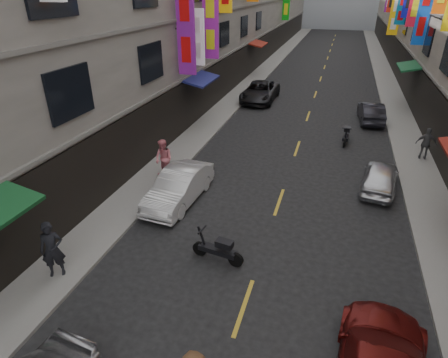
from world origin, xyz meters
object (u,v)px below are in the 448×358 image
Objects in this scene: car_left_mid at (179,187)px; car_left_far at (260,92)px; car_right_far at (371,112)px; pedestrian_rfar at (426,144)px; scooter_crossing at (218,250)px; scooter_far_right at (346,135)px; pedestrian_lfar at (164,159)px; car_right_mid at (380,177)px; pedestrian_lnear at (52,250)px.

car_left_mid is 0.81× the size of car_left_far.
pedestrian_rfar is at bearing 107.78° from car_right_far.
scooter_crossing is at bearing -81.46° from car_left_far.
scooter_far_right is (3.82, 11.97, 0.00)m from scooter_crossing.
car_right_far is at bearing 62.38° from car_left_mid.
car_left_far is 3.14× the size of pedestrian_rfar.
scooter_far_right is 1.10× the size of pedestrian_rfar.
pedestrian_lfar reaches higher than car_left_far.
car_left_far reaches higher than car_right_mid.
car_right_mid is at bearing -29.78° from scooter_crossing.
car_right_far is (1.47, 4.34, 0.20)m from scooter_far_right.
car_right_far is at bearing 70.06° from pedestrian_lfar.
pedestrian_lnear is (-9.80, -18.48, 0.41)m from car_right_far.
car_right_mid is at bearing 63.47° from pedestrian_rfar.
car_left_mid is at bearing 57.38° from scooter_far_right.
pedestrian_lnear reaches higher than car_right_far.
car_left_mid reaches higher than scooter_far_right.
scooter_far_right is 10.73m from pedestrian_lfar.
car_right_mid is 4.54m from pedestrian_rfar.
car_left_mid is 2.21m from pedestrian_lfar.
car_left_mid is at bearing 54.26° from car_right_far.
scooter_crossing is 1.00× the size of scooter_far_right.
pedestrian_lfar is at bearing 134.41° from car_left_mid.
scooter_crossing is 6.36m from pedestrian_lfar.
car_right_far is 2.13× the size of pedestrian_lfar.
car_right_far is 14.88m from pedestrian_lfar.
car_right_far is 6.23m from pedestrian_rfar.
car_right_far is (8.00, 13.17, -0.05)m from car_left_mid.
car_left_mid is at bearing 32.07° from car_right_mid.
car_left_far is at bearing 93.66° from car_left_mid.
car_left_mid is 5.62m from pedestrian_lnear.
scooter_crossing is 17.15m from car_right_far.
scooter_far_right is 4.58m from car_right_far.
scooter_far_right is 0.47× the size of car_right_far.
pedestrian_lfar is (-9.43, -1.89, 0.43)m from car_right_mid.
pedestrian_lnear is at bearing -94.39° from car_left_far.
scooter_crossing is 13.04m from pedestrian_rfar.
car_right_mid is (5.29, 6.69, 0.16)m from scooter_crossing.
car_left_mid is at bearing -89.54° from car_left_far.
car_left_mid is 8.75m from car_right_mid.
pedestrian_lnear is 1.13× the size of pedestrian_rfar.
scooter_far_right is 0.51× the size of car_right_mid.
car_right_far is (8.00, -2.75, -0.08)m from car_left_far.
pedestrian_lnear reaches higher than car_left_mid.
car_right_far reaches higher than scooter_far_right.
car_left_far is 1.33× the size of car_right_far.
car_left_mid is at bearing 40.39° from pedestrian_rfar.
car_right_mid is at bearing -56.67° from car_left_far.
scooter_far_right is at bearing -66.25° from car_right_mid.
scooter_crossing is 0.99× the size of pedestrian_lfar.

